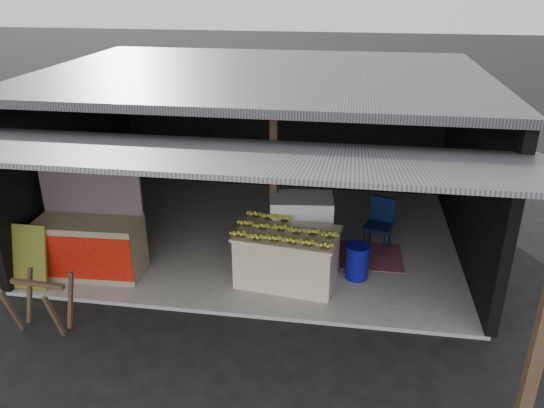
% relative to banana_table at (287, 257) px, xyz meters
% --- Properties ---
extents(ground, '(80.00, 80.00, 0.00)m').
position_rel_banana_table_xyz_m(ground, '(-0.65, -0.97, -0.48)').
color(ground, black).
rests_on(ground, ground).
extents(concrete_slab, '(7.00, 5.00, 0.06)m').
position_rel_banana_table_xyz_m(concrete_slab, '(-0.65, 1.53, -0.45)').
color(concrete_slab, gray).
rests_on(concrete_slab, ground).
extents(shophouse, '(7.40, 7.29, 3.02)m').
position_rel_banana_table_xyz_m(shophouse, '(-0.65, 1.84, 1.62)').
color(shophouse, black).
rests_on(shophouse, ground).
extents(banana_table, '(1.64, 1.13, 0.84)m').
position_rel_banana_table_xyz_m(banana_table, '(0.00, 0.00, 0.00)').
color(banana_table, silver).
rests_on(banana_table, concrete_slab).
extents(banana_pile, '(1.51, 1.02, 0.17)m').
position_rel_banana_table_xyz_m(banana_pile, '(0.00, 0.00, 0.50)').
color(banana_pile, gold).
rests_on(banana_pile, banana_table).
extents(white_crate, '(1.06, 0.78, 1.11)m').
position_rel_banana_table_xyz_m(white_crate, '(0.13, 0.77, 0.13)').
color(white_crate, white).
rests_on(white_crate, concrete_slab).
extents(neighbor_stall, '(1.65, 0.80, 1.67)m').
position_rel_banana_table_xyz_m(neighbor_stall, '(-3.10, -0.22, 0.08)').
color(neighbor_stall, '#998466').
rests_on(neighbor_stall, concrete_slab).
extents(green_signboard, '(0.66, 0.29, 0.97)m').
position_rel_banana_table_xyz_m(green_signboard, '(-3.88, -0.73, 0.07)').
color(green_signboard, black).
rests_on(green_signboard, concrete_slab).
extents(sawhorse, '(0.78, 0.70, 0.76)m').
position_rel_banana_table_xyz_m(sawhorse, '(-3.10, -1.65, -0.00)').
color(sawhorse, '#463323').
rests_on(sawhorse, ground).
extents(water_barrel, '(0.36, 0.36, 0.53)m').
position_rel_banana_table_xyz_m(water_barrel, '(1.07, 0.28, -0.16)').
color(water_barrel, '#0B0E7F').
rests_on(water_barrel, concrete_slab).
extents(plastic_chair, '(0.54, 0.54, 0.91)m').
position_rel_banana_table_xyz_m(plastic_chair, '(1.43, 1.35, 0.11)').
color(plastic_chair, '#091432').
rests_on(plastic_chair, concrete_slab).
extents(magenta_rug, '(1.52, 1.03, 0.01)m').
position_rel_banana_table_xyz_m(magenta_rug, '(1.08, 1.00, -0.42)').
color(magenta_rug, maroon).
rests_on(magenta_rug, concrete_slab).
extents(picture_frames, '(1.62, 0.04, 0.46)m').
position_rel_banana_table_xyz_m(picture_frames, '(-0.82, 3.92, 1.45)').
color(picture_frames, black).
rests_on(picture_frames, shophouse).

